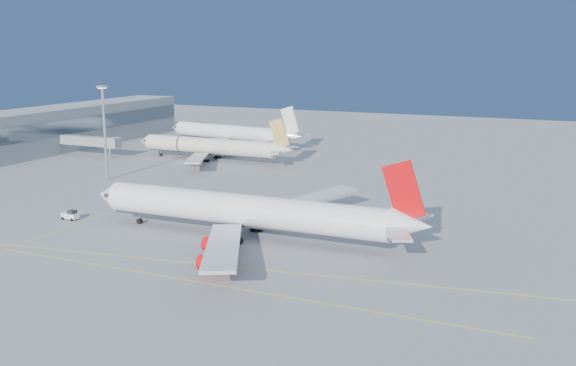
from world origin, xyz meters
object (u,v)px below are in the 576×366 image
at_px(airliner_third, 233,133).
at_px(light_mast, 104,125).
at_px(airliner_etihad, 213,147).
at_px(pushback_tug, 71,215).
at_px(airliner_virgin, 249,211).

xyz_separation_m(airliner_third, light_mast, (-1.88, -68.78, 10.36)).
height_order(airliner_etihad, light_mast, light_mast).
bearing_deg(airliner_etihad, light_mast, -105.12).
relative_size(airliner_third, light_mast, 2.31).
bearing_deg(pushback_tug, light_mast, 121.27).
relative_size(airliner_virgin, pushback_tug, 18.88).
bearing_deg(airliner_etihad, pushback_tug, -82.18).
height_order(airliner_third, pushback_tug, airliner_third).
bearing_deg(pushback_tug, airliner_third, 102.19).
bearing_deg(light_mast, airliner_virgin, -28.56).
bearing_deg(airliner_third, pushback_tug, -71.90).
xyz_separation_m(pushback_tug, light_mast, (-20.28, 36.60, 14.25)).
height_order(airliner_etihad, pushback_tug, airliner_etihad).
height_order(airliner_virgin, airliner_third, airliner_virgin).
relative_size(airliner_third, pushback_tug, 16.04).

